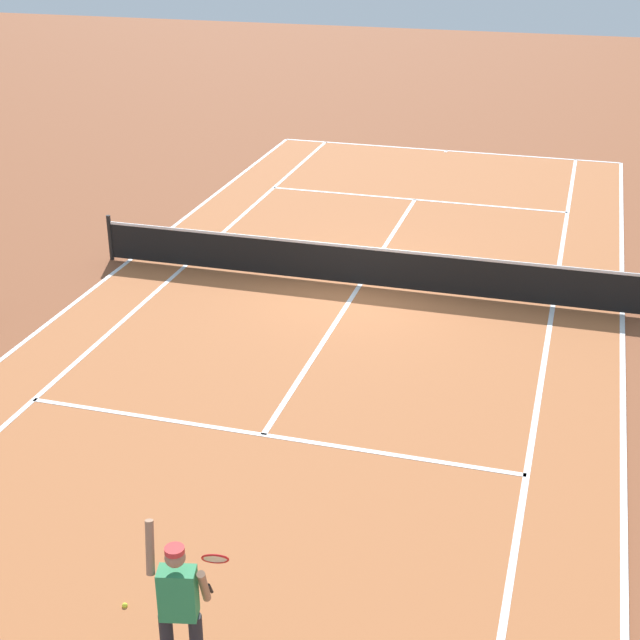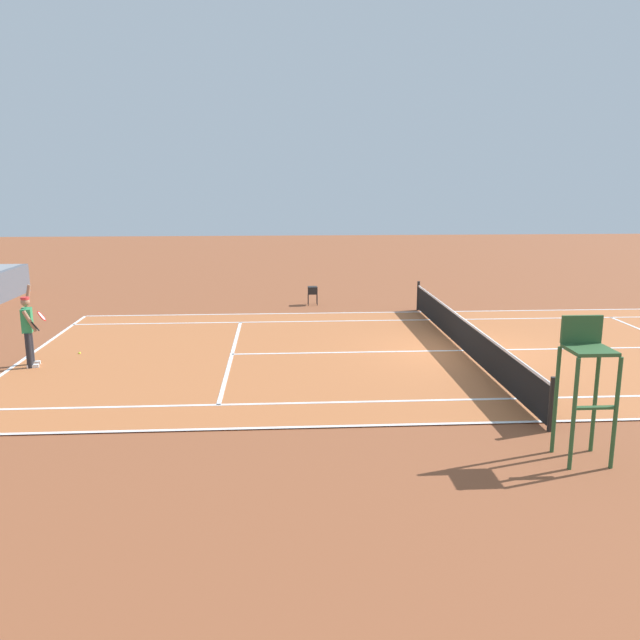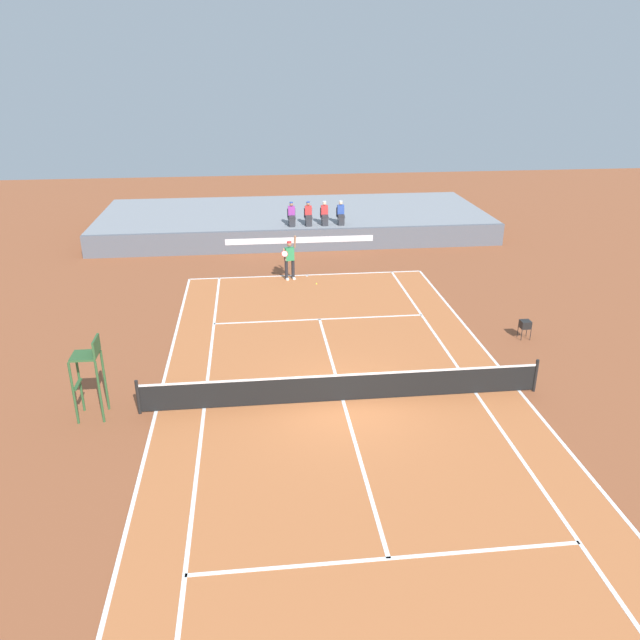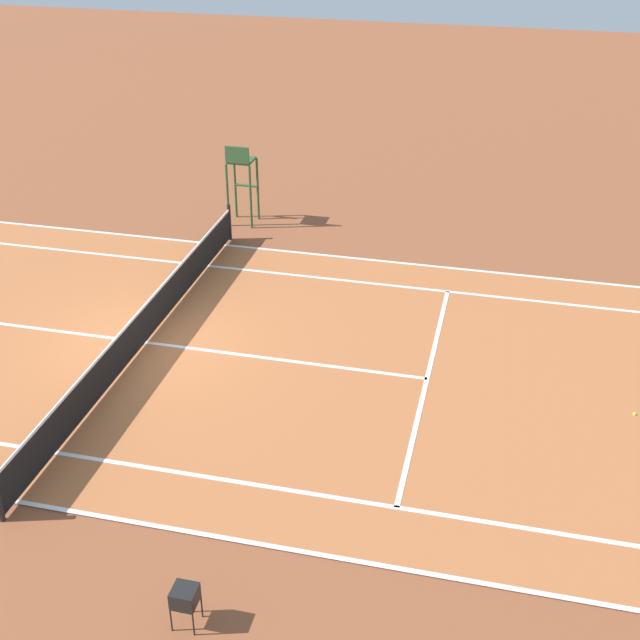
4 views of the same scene
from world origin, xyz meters
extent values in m
plane|color=brown|center=(0.00, 0.00, 0.00)|extent=(80.00, 80.00, 0.00)
cube|color=#B76638|center=(0.00, 0.00, 0.01)|extent=(10.98, 23.78, 0.02)
cube|color=white|center=(0.00, 11.89, 0.02)|extent=(10.98, 0.10, 0.01)
cube|color=white|center=(-5.49, 0.00, 0.02)|extent=(0.10, 23.78, 0.01)
cube|color=white|center=(5.49, 0.00, 0.02)|extent=(0.10, 23.78, 0.01)
cube|color=white|center=(-4.11, 0.00, 0.02)|extent=(0.10, 23.78, 0.01)
cube|color=white|center=(4.11, 0.00, 0.02)|extent=(0.10, 23.78, 0.01)
cube|color=white|center=(0.00, 6.40, 0.02)|extent=(8.22, 0.10, 0.01)
cube|color=white|center=(0.00, -6.40, 0.02)|extent=(8.22, 0.10, 0.01)
cube|color=white|center=(0.00, 0.00, 0.02)|extent=(0.10, 12.80, 0.01)
cube|color=white|center=(0.00, 11.79, 0.02)|extent=(0.10, 0.20, 0.01)
cylinder|color=black|center=(-5.94, 0.00, 0.54)|extent=(0.10, 0.10, 1.07)
cylinder|color=black|center=(5.94, 0.00, 0.54)|extent=(0.10, 0.10, 1.07)
cube|color=black|center=(0.00, 0.00, 0.48)|extent=(11.78, 0.02, 0.84)
cube|color=white|center=(0.00, 0.00, 0.90)|extent=(11.78, 0.03, 0.06)
cube|color=#565B66|center=(0.00, 15.95, 0.59)|extent=(22.39, 0.24, 1.18)
cube|color=silver|center=(0.00, 15.82, 0.65)|extent=(7.84, 0.01, 0.32)
cube|color=gray|center=(0.00, 20.49, 0.59)|extent=(22.39, 8.84, 1.18)
cube|color=#474C56|center=(-0.34, 16.87, 1.59)|extent=(0.44, 0.44, 0.06)
cube|color=#474C56|center=(-0.34, 17.07, 1.84)|extent=(0.44, 0.06, 0.44)
cylinder|color=#4C4C51|center=(-0.17, 16.72, 1.37)|extent=(0.04, 0.04, 0.38)
cylinder|color=#4C4C51|center=(-0.52, 16.72, 1.37)|extent=(0.04, 0.04, 0.38)
cube|color=#2D2D33|center=(-0.34, 16.77, 1.67)|extent=(0.34, 0.44, 0.16)
cube|color=#2D2D33|center=(-0.34, 16.57, 1.40)|extent=(0.30, 0.14, 0.44)
cube|color=purple|center=(-0.34, 16.93, 1.96)|extent=(0.36, 0.22, 0.52)
sphere|color=#A37556|center=(-0.34, 16.93, 2.33)|extent=(0.20, 0.20, 0.20)
cylinder|color=#2D4CA8|center=(-0.34, 16.93, 2.42)|extent=(0.19, 0.19, 0.05)
cube|color=#474C56|center=(0.56, 16.87, 1.59)|extent=(0.44, 0.44, 0.06)
cube|color=#474C56|center=(0.56, 17.07, 1.84)|extent=(0.44, 0.06, 0.44)
cylinder|color=#4C4C51|center=(0.74, 16.72, 1.37)|extent=(0.04, 0.04, 0.38)
cylinder|color=#4C4C51|center=(0.38, 16.72, 1.37)|extent=(0.04, 0.04, 0.38)
cube|color=#2D2D33|center=(0.56, 16.77, 1.67)|extent=(0.34, 0.44, 0.16)
cube|color=#2D2D33|center=(0.56, 16.57, 1.40)|extent=(0.30, 0.14, 0.44)
cube|color=red|center=(0.56, 16.93, 1.96)|extent=(0.36, 0.22, 0.52)
sphere|color=#A37556|center=(0.56, 16.93, 2.33)|extent=(0.20, 0.20, 0.20)
cylinder|color=#2D4CA8|center=(0.56, 16.93, 2.42)|extent=(0.19, 0.19, 0.05)
cube|color=#474C56|center=(1.44, 16.87, 1.59)|extent=(0.44, 0.44, 0.06)
cube|color=#474C56|center=(1.44, 17.07, 1.84)|extent=(0.44, 0.06, 0.44)
cylinder|color=#4C4C51|center=(1.61, 16.72, 1.37)|extent=(0.04, 0.04, 0.38)
cylinder|color=#4C4C51|center=(1.26, 16.72, 1.37)|extent=(0.04, 0.04, 0.38)
cube|color=#2D2D33|center=(1.44, 16.77, 1.67)|extent=(0.34, 0.44, 0.16)
cube|color=#2D2D33|center=(1.44, 16.57, 1.40)|extent=(0.30, 0.14, 0.44)
cube|color=red|center=(1.44, 16.93, 1.96)|extent=(0.36, 0.22, 0.52)
sphere|color=beige|center=(1.44, 16.93, 2.33)|extent=(0.20, 0.20, 0.20)
cylinder|color=white|center=(1.44, 16.93, 2.42)|extent=(0.19, 0.19, 0.05)
cube|color=#474C56|center=(2.32, 16.87, 1.59)|extent=(0.44, 0.44, 0.06)
cube|color=#474C56|center=(2.32, 17.07, 1.84)|extent=(0.44, 0.06, 0.44)
cylinder|color=#4C4C51|center=(2.50, 16.72, 1.37)|extent=(0.04, 0.04, 0.38)
cylinder|color=#4C4C51|center=(2.15, 16.72, 1.37)|extent=(0.04, 0.04, 0.38)
cube|color=#2D2D33|center=(2.32, 16.77, 1.67)|extent=(0.34, 0.44, 0.16)
cube|color=#2D2D33|center=(2.32, 16.57, 1.40)|extent=(0.30, 0.14, 0.44)
cube|color=#2D4CA8|center=(2.32, 16.93, 1.96)|extent=(0.36, 0.22, 0.52)
sphere|color=beige|center=(2.32, 16.93, 2.33)|extent=(0.20, 0.20, 0.20)
cylinder|color=white|center=(2.32, 16.93, 2.42)|extent=(0.19, 0.19, 0.05)
cylinder|color=#232328|center=(-0.68, 11.48, 0.46)|extent=(0.15, 0.15, 0.92)
cylinder|color=#232328|center=(-0.99, 11.41, 0.46)|extent=(0.15, 0.15, 0.92)
cube|color=white|center=(-0.66, 11.42, 0.05)|extent=(0.18, 0.30, 0.10)
cube|color=white|center=(-0.97, 11.35, 0.05)|extent=(0.18, 0.30, 0.10)
cube|color=#2D8C51|center=(-0.83, 11.45, 1.22)|extent=(0.44, 0.32, 0.60)
sphere|color=#A37556|center=(-0.83, 11.45, 1.69)|extent=(0.22, 0.22, 0.22)
cylinder|color=red|center=(-0.83, 11.45, 1.78)|extent=(0.21, 0.21, 0.06)
cylinder|color=#A37556|center=(-0.57, 11.47, 1.78)|extent=(0.14, 0.23, 0.61)
cylinder|color=#A37556|center=(-1.06, 11.29, 1.24)|extent=(0.16, 0.34, 0.56)
cylinder|color=black|center=(-1.08, 11.16, 1.11)|extent=(0.08, 0.19, 0.25)
torus|color=red|center=(-1.08, 10.99, 1.37)|extent=(0.34, 0.26, 0.26)
cylinder|color=silver|center=(-1.08, 10.99, 1.37)|extent=(0.30, 0.22, 0.22)
sphere|color=#D1E533|center=(0.33, 10.57, 0.03)|extent=(0.07, 0.07, 0.07)
cylinder|color=#2D562D|center=(-7.58, -0.35, 0.95)|extent=(0.07, 0.07, 1.90)
cylinder|color=#2D562D|center=(-7.58, 0.35, 0.95)|extent=(0.07, 0.07, 1.90)
cylinder|color=#2D562D|center=(-6.88, -0.35, 0.95)|extent=(0.07, 0.07, 1.90)
cylinder|color=#2D562D|center=(-6.88, 0.35, 0.95)|extent=(0.07, 0.07, 1.90)
cube|color=#2D562D|center=(-7.23, 0.00, 1.93)|extent=(0.70, 0.70, 0.06)
cube|color=#2D562D|center=(-6.88, 0.00, 2.20)|extent=(0.06, 0.70, 0.48)
cube|color=#2D562D|center=(-7.54, 0.00, 1.04)|extent=(0.10, 0.70, 0.04)
cube|color=black|center=(7.26, 3.82, 0.56)|extent=(0.36, 0.36, 0.28)
cylinder|color=black|center=(7.09, 3.65, 0.21)|extent=(0.02, 0.02, 0.42)
cylinder|color=black|center=(7.43, 3.65, 0.21)|extent=(0.02, 0.02, 0.42)
cylinder|color=black|center=(7.09, 3.99, 0.21)|extent=(0.02, 0.02, 0.42)
cylinder|color=black|center=(7.43, 3.99, 0.21)|extent=(0.02, 0.02, 0.42)
ellipsoid|color=#D1E533|center=(7.26, 3.82, 0.64)|extent=(0.30, 0.30, 0.12)
camera|label=1|loc=(-4.41, 18.55, 7.98)|focal=53.31mm
camera|label=2|loc=(-17.24, 5.08, 4.64)|focal=36.46mm
camera|label=3|loc=(-2.49, -16.03, 9.45)|focal=34.93mm
camera|label=4|loc=(15.23, 7.72, 9.99)|focal=47.91mm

